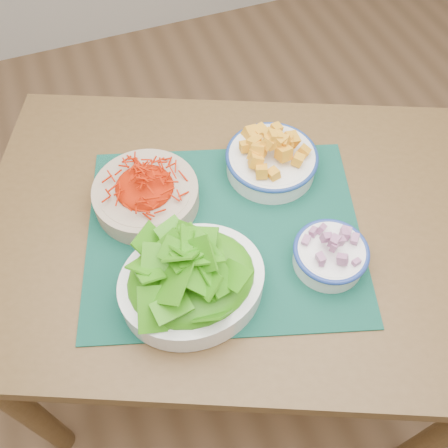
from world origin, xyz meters
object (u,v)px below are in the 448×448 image
lettuce_bowl (191,276)px  carrot_bowl (145,191)px  placemat (224,232)px  squash_bowl (272,155)px  onion_bowl (331,253)px  table (241,249)px

lettuce_bowl → carrot_bowl: bearing=93.1°
placemat → carrot_bowl: carrot_bowl is taller
carrot_bowl → squash_bowl: squash_bowl is taller
placemat → lettuce_bowl: 0.17m
carrot_bowl → lettuce_bowl: size_ratio=0.85×
placemat → lettuce_bowl: lettuce_bowl is taller
placemat → onion_bowl: (0.17, -0.14, 0.04)m
squash_bowl → lettuce_bowl: bearing=-138.6°
lettuce_bowl → table: bearing=35.6°
carrot_bowl → lettuce_bowl: (0.03, -0.24, 0.02)m
carrot_bowl → lettuce_bowl: 0.24m
table → onion_bowl: 0.25m
lettuce_bowl → placemat: bearing=43.5°
placemat → squash_bowl: bearing=54.7°
squash_bowl → table: bearing=-135.0°
placemat → carrot_bowl: (-0.13, 0.13, 0.04)m
squash_bowl → onion_bowl: 0.27m
onion_bowl → placemat: bearing=140.5°
onion_bowl → carrot_bowl: bearing=138.1°
table → placemat: bearing=-145.5°
carrot_bowl → onion_bowl: (0.30, -0.27, -0.00)m
table → onion_bowl: onion_bowl is taller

